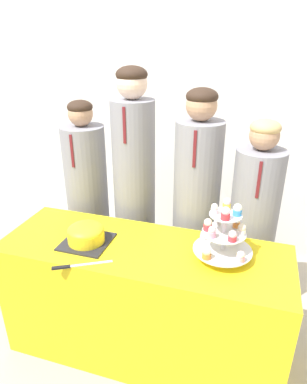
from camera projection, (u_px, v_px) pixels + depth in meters
ground_plane at (129, 384)px, 1.97m from camera, size 16.00×16.00×0.00m
wall_back at (195, 101)px, 2.85m from camera, size 9.00×0.06×2.70m
table at (143, 301)px, 2.06m from camera, size 1.62×0.55×0.76m
round_cake at (86, 234)px, 1.93m from camera, size 0.26×0.26×0.12m
cake_knife at (72, 266)px, 1.75m from camera, size 0.28×0.17×0.01m
cupcake_stand at (224, 232)px, 1.75m from camera, size 0.31×0.31×0.33m
student_0 at (89, 206)px, 2.54m from camera, size 0.30×0.31×1.46m
student_1 at (135, 197)px, 2.39m from camera, size 0.28×0.29×1.68m
student_2 at (195, 214)px, 2.29m from camera, size 0.30×0.31×1.57m
student_3 at (251, 234)px, 2.23m from camera, size 0.30×0.31×1.41m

